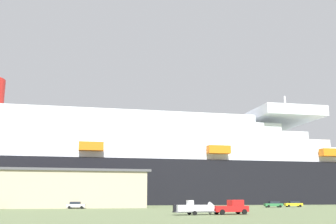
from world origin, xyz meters
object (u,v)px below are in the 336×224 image
object	(u,v)px
cruise_ship	(102,166)
parked_car_green_wagon	(274,204)
parked_car_white_van	(76,205)
pickup_truck	(231,207)
small_boat_on_trailer	(198,208)
parked_car_yellow_taxi	(294,204)

from	to	relation	value
cruise_ship	parked_car_green_wagon	xyz separation A→B (m)	(42.49, -52.93, -13.15)
cruise_ship	parked_car_white_van	bearing A→B (deg)	-98.20
pickup_truck	small_boat_on_trailer	world-z (taller)	pickup_truck
cruise_ship	parked_car_green_wagon	size ratio (longest dim) A/B	61.58
small_boat_on_trailer	parked_car_yellow_taxi	bearing A→B (deg)	47.89
parked_car_white_van	parked_car_yellow_taxi	xyz separation A→B (m)	(58.00, 4.98, 0.00)
small_boat_on_trailer	parked_car_white_van	bearing A→B (deg)	115.34
parked_car_green_wagon	pickup_truck	bearing A→B (deg)	-123.78
small_boat_on_trailer	parked_car_yellow_taxi	size ratio (longest dim) A/B	1.60
pickup_truck	parked_car_green_wagon	size ratio (longest dim) A/B	1.20
pickup_truck	parked_car_green_wagon	distance (m)	47.52
pickup_truck	parked_car_white_van	xyz separation A→B (m)	(-23.89, 38.10, -0.21)
pickup_truck	parked_car_green_wagon	xyz separation A→B (m)	(26.42, 39.50, -0.21)
parked_car_green_wagon	small_boat_on_trailer	bearing A→B (deg)	-128.42
parked_car_green_wagon	cruise_ship	bearing A→B (deg)	128.75
cruise_ship	small_boat_on_trailer	world-z (taller)	cruise_ship
cruise_ship	parked_car_green_wagon	bearing A→B (deg)	-51.25
parked_car_white_van	parked_car_green_wagon	size ratio (longest dim) A/B	0.92
cruise_ship	small_boat_on_trailer	bearing A→B (deg)	-83.53
small_boat_on_trailer	cruise_ship	bearing A→B (deg)	96.47
parked_car_yellow_taxi	small_boat_on_trailer	bearing A→B (deg)	-132.11
cruise_ship	parked_car_green_wagon	world-z (taller)	cruise_ship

